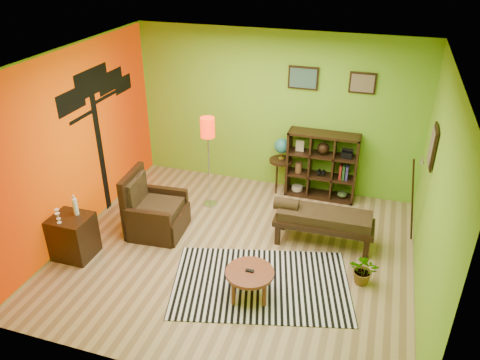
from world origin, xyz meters
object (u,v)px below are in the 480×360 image
(armchair, at_px, (154,214))
(globe_table, at_px, (282,152))
(coffee_table, at_px, (250,275))
(side_cabinet, at_px, (73,236))
(potted_plant, at_px, (364,272))
(cube_shelf, at_px, (322,166))
(bench, at_px, (321,218))
(floor_lamp, at_px, (208,136))

(armchair, bearing_deg, globe_table, 49.33)
(coffee_table, bearing_deg, side_cabinet, 178.86)
(coffee_table, distance_m, globe_table, 2.86)
(armchair, height_order, potted_plant, armchair)
(armchair, bearing_deg, cube_shelf, 38.92)
(coffee_table, xyz_separation_m, globe_table, (-0.26, 2.81, 0.44))
(armchair, distance_m, cube_shelf, 2.98)
(coffee_table, bearing_deg, globe_table, 95.24)
(cube_shelf, bearing_deg, globe_table, -178.32)
(coffee_table, height_order, potted_plant, coffee_table)
(coffee_table, distance_m, side_cabinet, 2.65)
(coffee_table, relative_size, globe_table, 0.61)
(cube_shelf, xyz_separation_m, bench, (0.21, -1.41, -0.17))
(armchair, xyz_separation_m, cube_shelf, (2.31, 1.87, 0.30))
(armchair, bearing_deg, coffee_table, -27.74)
(coffee_table, height_order, side_cabinet, side_cabinet)
(side_cabinet, xyz_separation_m, cube_shelf, (3.11, 2.78, 0.27))
(potted_plant, bearing_deg, cube_shelf, 113.08)
(globe_table, distance_m, cube_shelf, 0.75)
(coffee_table, height_order, bench, bench)
(floor_lamp, height_order, globe_table, floor_lamp)
(side_cabinet, distance_m, potted_plant, 4.08)
(floor_lamp, height_order, bench, floor_lamp)
(bench, bearing_deg, floor_lamp, 164.78)
(bench, distance_m, potted_plant, 1.05)
(coffee_table, relative_size, potted_plant, 1.46)
(side_cabinet, xyz_separation_m, globe_table, (2.39, 2.76, 0.44))
(floor_lamp, relative_size, potted_plant, 3.73)
(floor_lamp, distance_m, cube_shelf, 2.08)
(floor_lamp, bearing_deg, bench, -15.22)
(globe_table, bearing_deg, floor_lamp, -140.37)
(side_cabinet, bearing_deg, potted_plant, 9.00)
(floor_lamp, relative_size, bench, 1.07)
(armchair, xyz_separation_m, floor_lamp, (0.55, 0.99, 0.99))
(floor_lamp, xyz_separation_m, potted_plant, (2.67, -1.27, -1.12))
(armchair, distance_m, globe_table, 2.48)
(coffee_table, bearing_deg, potted_plant, 26.55)
(armchair, relative_size, potted_plant, 2.33)
(side_cabinet, height_order, bench, side_cabinet)
(globe_table, xyz_separation_m, potted_plant, (1.64, -2.12, -0.60))
(bench, xyz_separation_m, potted_plant, (0.70, -0.73, -0.27))
(coffee_table, relative_size, bench, 0.42)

